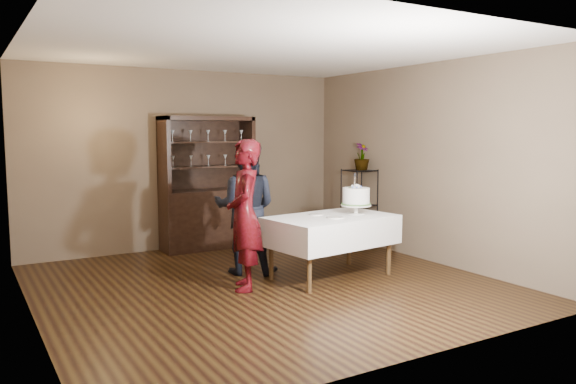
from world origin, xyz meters
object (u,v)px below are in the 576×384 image
Objects in this scene: cake_table at (331,231)px; woman at (245,215)px; plant_etagere at (359,205)px; cake at (356,198)px; man at (245,207)px; potted_plant at (362,156)px; china_hutch at (208,205)px.

woman is (-1.13, 0.07, 0.27)m from cake_table.
cake is (-1.09, -1.34, 0.31)m from plant_etagere.
man is at bearing 147.72° from cake.
potted_plant is (1.47, 1.29, 0.82)m from cake_table.
china_hutch reaches higher than man.
china_hutch is at bearing 112.49° from cake.
cake is (1.49, -0.09, 0.11)m from woman.
china_hutch is 1.24× the size of cake_table.
woman is 1.02× the size of man.
cake is at bearing -3.24° from cake_table.
china_hutch is 2.33m from plant_etagere.
china_hutch is 1.67m from man.
plant_etagere is 1.75m from cake.
cake_table is at bearing -137.71° from plant_etagere.
cake_table is 1.17m from woman.
cake_table is 2.12m from potted_plant.
man is at bearing 138.42° from cake_table.
potted_plant is at bearing -27.23° from china_hutch.
woman is at bearing -154.95° from potted_plant.
plant_etagere is (2.08, -1.05, -0.01)m from china_hutch.
cake_table is at bearing 174.57° from man.
woman reaches higher than cake_table.
china_hutch is at bearing -59.89° from man.
china_hutch is 2.60m from cake.
man is (-0.18, -1.65, 0.17)m from china_hutch.
man is (0.33, 0.64, -0.01)m from woman.
woman is 1.50m from cake.
china_hutch is 4.81× the size of potted_plant.
cake_table is (-1.45, -1.32, -0.07)m from plant_etagere.
potted_plant is at bearing 49.76° from cake.
cake is 1.77m from potted_plant.
china_hutch is 3.87× the size of cake.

